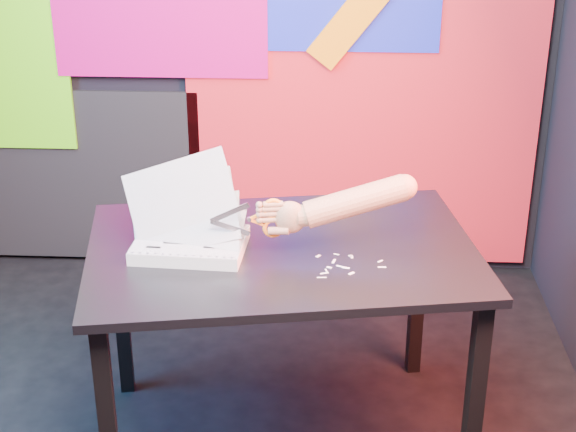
{
  "coord_description": "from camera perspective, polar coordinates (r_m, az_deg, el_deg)",
  "views": [
    {
      "loc": [
        0.51,
        -2.38,
        2.01
      ],
      "look_at": [
        0.38,
        0.13,
        0.87
      ],
      "focal_mm": 55.0,
      "sensor_mm": 36.0,
      "label": 1
    }
  ],
  "objects": [
    {
      "name": "hand_forearm",
      "position": [
        2.75,
        3.67,
        0.8
      ],
      "size": [
        0.49,
        0.14,
        0.18
      ],
      "rotation": [
        0.0,
        0.0,
        0.17
      ],
      "color": "tan",
      "rests_on": "work_table"
    },
    {
      "name": "backdrop",
      "position": [
        4.01,
        -3.65,
        9.04
      ],
      "size": [
        2.88,
        0.05,
        2.08
      ],
      "color": "red",
      "rests_on": "ground"
    },
    {
      "name": "work_table",
      "position": [
        2.88,
        -0.38,
        -3.57
      ],
      "size": [
        1.36,
        1.03,
        0.75
      ],
      "rotation": [
        0.0,
        0.0,
        0.17
      ],
      "color": "black",
      "rests_on": "ground"
    },
    {
      "name": "scissors",
      "position": [
        2.74,
        -1.31,
        -0.15
      ],
      "size": [
        0.23,
        0.05,
        0.13
      ],
      "rotation": [
        0.0,
        0.0,
        0.17
      ],
      "color": "white",
      "rests_on": "printout_stack"
    },
    {
      "name": "room",
      "position": [
        2.53,
        -8.94,
        8.89
      ],
      "size": [
        3.01,
        3.01,
        2.71
      ],
      "color": "black",
      "rests_on": "ground"
    },
    {
      "name": "paper_clippings",
      "position": [
        2.73,
        3.56,
        -3.19
      ],
      "size": [
        0.22,
        0.17,
        0.0
      ],
      "color": "silver",
      "rests_on": "work_table"
    },
    {
      "name": "printout_stack",
      "position": [
        2.82,
        -6.37,
        -1.65
      ],
      "size": [
        0.41,
        0.28,
        0.33
      ],
      "rotation": [
        0.0,
        0.0,
        -0.06
      ],
      "color": "silver",
      "rests_on": "work_table"
    }
  ]
}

